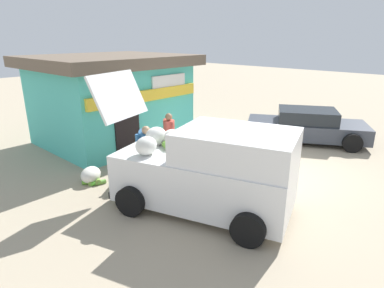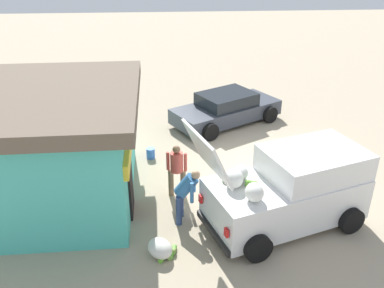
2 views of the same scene
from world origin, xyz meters
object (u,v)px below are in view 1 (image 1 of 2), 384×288
object	(u,v)px
delivery_van	(209,170)
unloaded_banana_pile	(91,176)
vendor_standing	(169,135)
paint_bucket	(199,136)
parked_sedan	(306,126)
storefront_bar	(112,98)
customer_bending	(142,145)

from	to	relation	value
delivery_van	unloaded_banana_pile	xyz separation A→B (m)	(-1.08, 3.19, -0.76)
vendor_standing	unloaded_banana_pile	xyz separation A→B (m)	(-2.43, 0.45, -0.70)
paint_bucket	unloaded_banana_pile	bearing A→B (deg)	-175.90
parked_sedan	vendor_standing	xyz separation A→B (m)	(-4.94, 2.08, 0.32)
storefront_bar	customer_bending	world-z (taller)	storefront_bar
parked_sedan	paint_bucket	world-z (taller)	parked_sedan
parked_sedan	unloaded_banana_pile	xyz separation A→B (m)	(-7.37, 2.53, -0.38)
unloaded_banana_pile	paint_bucket	size ratio (longest dim) A/B	2.34
parked_sedan	delivery_van	bearing A→B (deg)	-173.96
parked_sedan	unloaded_banana_pile	size ratio (longest dim) A/B	5.58
paint_bucket	storefront_bar	bearing A→B (deg)	131.27
parked_sedan	paint_bucket	xyz separation A→B (m)	(-2.70, 2.86, -0.40)
parked_sedan	unloaded_banana_pile	distance (m)	7.80
customer_bending	unloaded_banana_pile	world-z (taller)	customer_bending
vendor_standing	paint_bucket	distance (m)	2.48
storefront_bar	parked_sedan	distance (m)	7.21
parked_sedan	customer_bending	world-z (taller)	customer_bending
paint_bucket	parked_sedan	bearing A→B (deg)	-46.62
customer_bending	paint_bucket	xyz separation A→B (m)	(3.40, 0.96, -0.71)
vendor_standing	parked_sedan	bearing A→B (deg)	-22.78
customer_bending	unloaded_banana_pile	size ratio (longest dim) A/B	1.83
delivery_van	parked_sedan	xyz separation A→B (m)	(6.29, 0.66, -0.38)
storefront_bar	vendor_standing	world-z (taller)	storefront_bar
customer_bending	vendor_standing	bearing A→B (deg)	8.55
customer_bending	unloaded_banana_pile	xyz separation A→B (m)	(-1.26, 0.62, -0.69)
parked_sedan	vendor_standing	bearing A→B (deg)	157.22
delivery_van	customer_bending	size ratio (longest dim) A/B	3.13
delivery_van	unloaded_banana_pile	bearing A→B (deg)	108.77
vendor_standing	delivery_van	bearing A→B (deg)	-116.09
storefront_bar	paint_bucket	bearing A→B (deg)	-48.73
parked_sedan	unloaded_banana_pile	bearing A→B (deg)	161.09
delivery_van	vendor_standing	size ratio (longest dim) A/B	2.98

